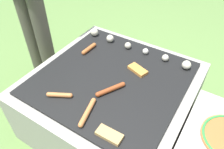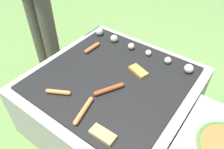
# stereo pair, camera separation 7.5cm
# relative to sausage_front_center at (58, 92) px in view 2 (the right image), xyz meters

# --- Properties ---
(ground_plane) EXTENTS (14.00, 14.00, 0.00)m
(ground_plane) POSITION_rel_sausage_front_center_xyz_m (0.16, 0.30, -0.45)
(ground_plane) COLOR #608442
(grill) EXTENTS (0.97, 0.97, 0.43)m
(grill) POSITION_rel_sausage_front_center_xyz_m (0.16, 0.30, -0.23)
(grill) COLOR #9E998E
(grill) RESTS_ON ground_plane
(sausage_front_center) EXTENTS (0.13, 0.09, 0.03)m
(sausage_front_center) POSITION_rel_sausage_front_center_xyz_m (0.00, 0.00, 0.00)
(sausage_front_center) COLOR #C6753D
(sausage_front_center) RESTS_ON grill
(sausage_back_center) EXTENTS (0.11, 0.17, 0.03)m
(sausage_back_center) POSITION_rel_sausage_front_center_xyz_m (0.22, 0.19, 0.00)
(sausage_back_center) COLOR #93421E
(sausage_back_center) RESTS_ON grill
(sausage_back_left) EXTENTS (0.03, 0.15, 0.03)m
(sausage_back_left) POSITION_rel_sausage_front_center_xyz_m (-0.13, 0.45, 0.00)
(sausage_back_left) COLOR #B7602D
(sausage_back_left) RESTS_ON grill
(sausage_front_left) EXTENTS (0.07, 0.19, 0.03)m
(sausage_front_left) POSITION_rel_sausage_front_center_xyz_m (0.21, -0.01, 0.00)
(sausage_front_left) COLOR #C6753D
(sausage_front_left) RESTS_ON grill
(bread_slice_center) EXTENTS (0.13, 0.06, 0.02)m
(bread_slice_center) POSITION_rel_sausage_front_center_xyz_m (0.37, -0.06, -0.00)
(bread_slice_center) COLOR tan
(bread_slice_center) RESTS_ON grill
(bread_slice_right) EXTENTS (0.14, 0.10, 0.02)m
(bread_slice_right) POSITION_rel_sausage_front_center_xyz_m (0.27, 0.43, -0.00)
(bread_slice_right) COLOR #D18438
(bread_slice_right) RESTS_ON grill
(mushroom_row) EXTENTS (0.79, 0.07, 0.06)m
(mushroom_row) POSITION_rel_sausage_front_center_xyz_m (0.13, 0.62, 0.01)
(mushroom_row) COLOR beige
(mushroom_row) RESTS_ON grill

